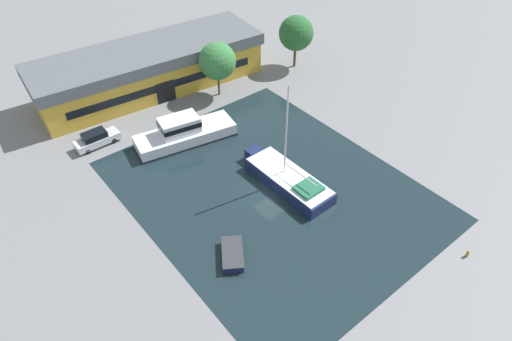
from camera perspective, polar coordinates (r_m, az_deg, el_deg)
ground_plane at (r=44.26m, az=1.83°, el=-2.45°), size 440.00×440.00×0.00m
water_canal at (r=44.26m, az=1.83°, el=-2.45°), size 24.09×29.85×0.01m
warehouse_building at (r=60.11m, az=-13.13°, el=12.40°), size 29.40×11.64×5.35m
quay_tree_near_building at (r=56.29m, az=-4.85°, el=13.47°), size 4.51×4.51×6.84m
quay_tree_by_water at (r=62.94m, az=5.04°, el=16.73°), size 4.60×4.60×7.08m
parked_car at (r=52.07m, az=-19.31°, el=3.77°), size 4.80×1.73×1.73m
sailboat_moored at (r=44.45m, az=3.97°, el=-1.06°), size 3.52×10.75×10.99m
motor_cruiser at (r=50.18m, az=-9.01°, el=4.66°), size 11.42×5.48×3.12m
small_dinghy at (r=38.47m, az=-2.95°, el=-10.41°), size 3.37×3.84×0.72m
mooring_bollard at (r=42.36m, az=24.94°, el=-9.38°), size 0.27×0.27×0.64m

